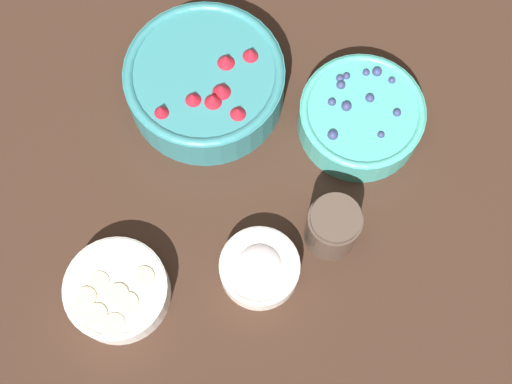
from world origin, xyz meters
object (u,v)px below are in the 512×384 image
Objects in this scene: bowl_blueberries at (361,116)px; bowl_bananas at (117,290)px; jar_chocolate at (332,228)px; bowl_strawberries at (205,81)px; bowl_cream at (260,268)px.

bowl_bananas is at bearing 35.50° from bowl_blueberries.
bowl_blueberries is at bearing -107.12° from jar_chocolate.
jar_chocolate is (-0.18, 0.23, -0.00)m from bowl_strawberries.
bowl_bananas is 0.32m from jar_chocolate.
jar_chocolate is (0.05, 0.18, 0.01)m from bowl_blueberries.
bowl_blueberries reaches higher than bowl_cream.
bowl_strawberries is 0.30m from bowl_cream.
bowl_strawberries is 1.67× the size of bowl_bananas.
jar_chocolate reaches higher than bowl_strawberries.
bowl_strawberries is 0.24m from bowl_blueberries.
bowl_bananas is (0.12, 0.31, -0.02)m from bowl_strawberries.
bowl_bananas is at bearing 8.16° from bowl_cream.
bowl_strawberries is 0.30m from jar_chocolate.
jar_chocolate reaches higher than bowl_blueberries.
bowl_bananas is at bearing 68.37° from bowl_strawberries.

